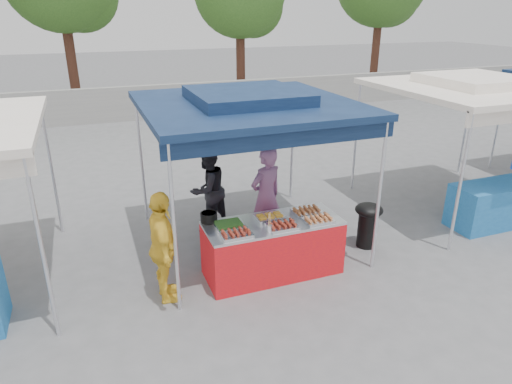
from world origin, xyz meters
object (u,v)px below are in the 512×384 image
object	(u,v)px
cooking_pot	(209,217)
vendor_woman	(266,197)
vendor_table	(273,248)
helper_man	(208,190)
wok_burner	(368,221)
customer_person	(163,248)

from	to	relation	value
cooking_pot	vendor_woman	world-z (taller)	vendor_woman
vendor_table	vendor_woman	world-z (taller)	vendor_woman
cooking_pot	helper_man	distance (m)	1.46
wok_burner	helper_man	world-z (taller)	helper_man
wok_burner	vendor_woman	distance (m)	1.73
customer_person	vendor_woman	bearing A→B (deg)	-60.18
vendor_table	wok_burner	distance (m)	1.81
vendor_table	vendor_woman	xyz separation A→B (m)	(0.25, 0.91, 0.42)
wok_burner	customer_person	xyz separation A→B (m)	(-3.41, -0.31, 0.33)
wok_burner	cooking_pot	bearing A→B (deg)	176.62
vendor_table	vendor_woman	distance (m)	1.03
wok_burner	helper_man	xyz separation A→B (m)	(-2.30, 1.53, 0.32)
vendor_table	cooking_pot	size ratio (longest dim) A/B	8.24
vendor_table	cooking_pot	xyz separation A→B (m)	(-0.87, 0.33, 0.50)
helper_man	customer_person	size ratio (longest dim) A/B	0.99
cooking_pot	vendor_table	bearing A→B (deg)	-20.81
vendor_woman	helper_man	bearing A→B (deg)	-67.23
cooking_pot	customer_person	size ratio (longest dim) A/B	0.15
vendor_table	customer_person	size ratio (longest dim) A/B	1.27
vendor_table	customer_person	bearing A→B (deg)	-176.46
vendor_table	helper_man	bearing A→B (deg)	106.16
wok_burner	helper_man	bearing A→B (deg)	145.52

